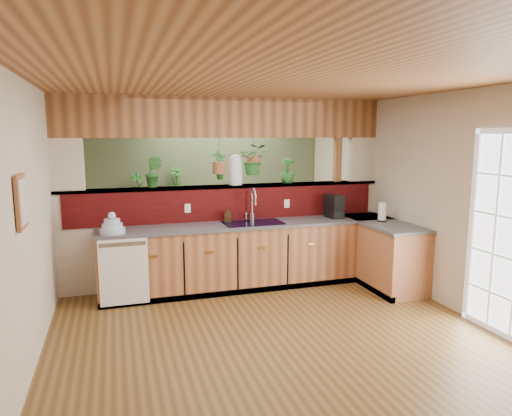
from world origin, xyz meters
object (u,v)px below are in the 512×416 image
object	(u,v)px
dish_stack	(112,227)
coffee_maker	(334,207)
glass_jar	(236,170)
paper_towel	(382,212)
faucet	(253,203)
soap_dispenser	(228,214)
shelving_console	(163,225)

from	to	relation	value
dish_stack	coffee_maker	world-z (taller)	coffee_maker
glass_jar	paper_towel	bearing A→B (deg)	-22.81
coffee_maker	paper_towel	world-z (taller)	coffee_maker
glass_jar	faucet	bearing A→B (deg)	-49.58
faucet	dish_stack	bearing A→B (deg)	-171.53
dish_stack	soap_dispenser	xyz separation A→B (m)	(1.53, 0.30, 0.02)
soap_dispenser	coffee_maker	xyz separation A→B (m)	(1.55, -0.15, 0.05)
faucet	glass_jar	size ratio (longest dim) A/B	1.09
glass_jar	dish_stack	bearing A→B (deg)	-163.58
glass_jar	shelving_console	world-z (taller)	glass_jar
dish_stack	soap_dispenser	size ratio (longest dim) A/B	1.47
coffee_maker	shelving_console	distance (m)	3.22
soap_dispenser	glass_jar	world-z (taller)	glass_jar
paper_towel	coffee_maker	bearing A→B (deg)	138.43
paper_towel	glass_jar	world-z (taller)	glass_jar
soap_dispenser	paper_towel	world-z (taller)	paper_towel
soap_dispenser	shelving_console	xyz separation A→B (m)	(-0.68, 2.10, -0.50)
coffee_maker	glass_jar	bearing A→B (deg)	160.07
soap_dispenser	glass_jar	size ratio (longest dim) A/B	0.48
paper_towel	glass_jar	distance (m)	2.14
dish_stack	soap_dispenser	world-z (taller)	dish_stack
dish_stack	paper_towel	xyz separation A→B (m)	(3.59, -0.30, 0.04)
faucet	soap_dispenser	xyz separation A→B (m)	(-0.35, 0.02, -0.15)
paper_towel	soap_dispenser	bearing A→B (deg)	163.78
glass_jar	shelving_console	distance (m)	2.36
paper_towel	shelving_console	size ratio (longest dim) A/B	0.19
faucet	shelving_console	distance (m)	2.45
shelving_console	soap_dispenser	bearing A→B (deg)	-88.48
soap_dispenser	shelving_console	size ratio (longest dim) A/B	0.14
coffee_maker	soap_dispenser	bearing A→B (deg)	168.61
coffee_maker	shelving_console	size ratio (longest dim) A/B	0.23
coffee_maker	paper_towel	bearing A→B (deg)	-47.46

